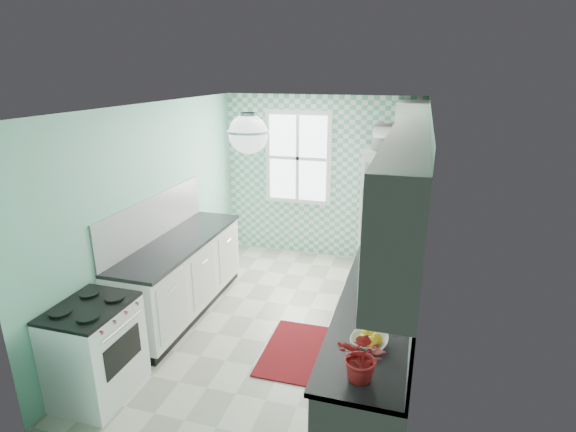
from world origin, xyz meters
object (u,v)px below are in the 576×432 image
(stove, at_px, (95,350))
(fruit_bowl, at_px, (369,342))
(sink, at_px, (391,242))
(fridge, at_px, (390,213))
(potted_plant, at_px, (363,357))
(microwave, at_px, (396,137))
(ceiling_light, at_px, (248,134))

(stove, height_order, fruit_bowl, fruit_bowl)
(stove, xyz_separation_m, sink, (2.40, 2.21, 0.46))
(fridge, bearing_deg, stove, -122.43)
(fridge, distance_m, potted_plant, 3.77)
(stove, height_order, microwave, microwave)
(fridge, height_order, potted_plant, fridge)
(microwave, bearing_deg, sink, 94.38)
(potted_plant, xyz_separation_m, microwave, (-0.09, 3.77, 0.87))
(ceiling_light, xyz_separation_m, fruit_bowl, (1.20, -0.78, -1.35))
(ceiling_light, height_order, potted_plant, ceiling_light)
(ceiling_light, distance_m, fruit_bowl, 1.97)
(fridge, relative_size, sink, 3.22)
(stove, relative_size, microwave, 1.52)
(microwave, bearing_deg, potted_plant, 91.30)
(ceiling_light, bearing_deg, fridge, 66.86)
(ceiling_light, relative_size, sink, 0.62)
(fruit_bowl, bearing_deg, fridge, 91.53)
(stove, xyz_separation_m, potted_plant, (2.40, -0.35, 0.65))
(sink, xyz_separation_m, fruit_bowl, (-0.00, -2.18, 0.04))
(ceiling_light, height_order, fruit_bowl, ceiling_light)
(stove, bearing_deg, sink, 43.46)
(stove, height_order, potted_plant, potted_plant)
(fridge, relative_size, fruit_bowl, 6.81)
(fridge, distance_m, microwave, 1.07)
(fridge, height_order, sink, fridge)
(microwave, bearing_deg, ceiling_light, 66.79)
(ceiling_light, height_order, stove, ceiling_light)
(fruit_bowl, height_order, potted_plant, potted_plant)
(fridge, relative_size, potted_plant, 5.23)
(fridge, bearing_deg, microwave, 55.14)
(sink, bearing_deg, fruit_bowl, -90.59)
(sink, bearing_deg, ceiling_light, -131.33)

